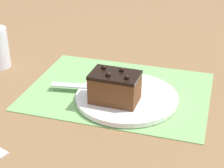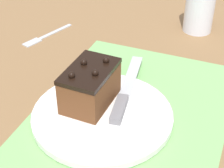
% 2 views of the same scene
% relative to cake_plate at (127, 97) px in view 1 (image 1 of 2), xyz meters
% --- Properties ---
extents(ground_plane, '(3.00, 3.00, 0.00)m').
position_rel_cake_plate_xyz_m(ground_plane, '(0.03, -0.04, -0.01)').
color(ground_plane, olive).
extents(placemat_woven, '(0.46, 0.34, 0.00)m').
position_rel_cake_plate_xyz_m(placemat_woven, '(0.03, -0.04, -0.01)').
color(placemat_woven, '#7AB266').
rests_on(placemat_woven, ground_plane).
extents(cake_plate, '(0.25, 0.25, 0.01)m').
position_rel_cake_plate_xyz_m(cake_plate, '(0.00, 0.00, 0.00)').
color(cake_plate, white).
rests_on(cake_plate, placemat_woven).
extents(chocolate_cake, '(0.12, 0.08, 0.08)m').
position_rel_cake_plate_xyz_m(chocolate_cake, '(0.02, 0.03, 0.04)').
color(chocolate_cake, brown).
rests_on(chocolate_cake, cake_plate).
extents(serving_knife, '(0.23, 0.06, 0.01)m').
position_rel_cake_plate_xyz_m(serving_knife, '(0.05, -0.02, 0.01)').
color(serving_knife, slate).
rests_on(serving_knife, cake_plate).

